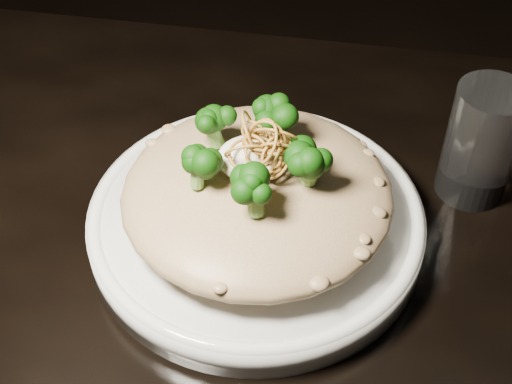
# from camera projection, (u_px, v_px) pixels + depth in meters

# --- Properties ---
(table) EXTENTS (1.10, 0.80, 0.75)m
(table) POSITION_uv_depth(u_px,v_px,m) (349.00, 361.00, 0.66)
(table) COLOR black
(table) RESTS_ON ground
(plate) EXTENTS (0.30, 0.30, 0.03)m
(plate) POSITION_uv_depth(u_px,v_px,m) (256.00, 223.00, 0.65)
(plate) COLOR silver
(plate) RESTS_ON table
(risotto) EXTENTS (0.24, 0.24, 0.05)m
(risotto) POSITION_uv_depth(u_px,v_px,m) (257.00, 193.00, 0.61)
(risotto) COLOR brown
(risotto) RESTS_ON plate
(broccoli) EXTENTS (0.15, 0.15, 0.06)m
(broccoli) POSITION_uv_depth(u_px,v_px,m) (256.00, 146.00, 0.58)
(broccoli) COLOR black
(broccoli) RESTS_ON risotto
(cheese) EXTENTS (0.06, 0.06, 0.02)m
(cheese) POSITION_uv_depth(u_px,v_px,m) (251.00, 158.00, 0.60)
(cheese) COLOR silver
(cheese) RESTS_ON risotto
(shallots) EXTENTS (0.06, 0.06, 0.04)m
(shallots) POSITION_uv_depth(u_px,v_px,m) (262.00, 136.00, 0.57)
(shallots) COLOR brown
(shallots) RESTS_ON cheese
(drinking_glass) EXTENTS (0.07, 0.07, 0.12)m
(drinking_glass) POSITION_uv_depth(u_px,v_px,m) (481.00, 143.00, 0.66)
(drinking_glass) COLOR silver
(drinking_glass) RESTS_ON table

